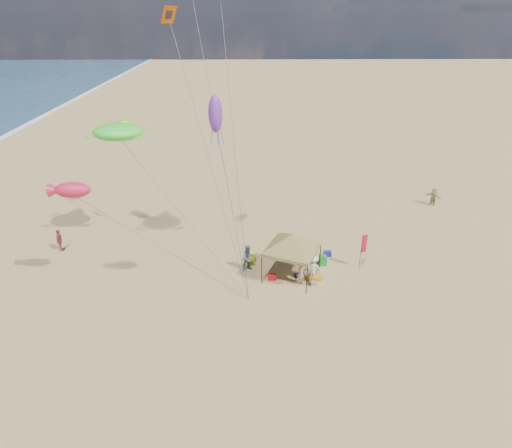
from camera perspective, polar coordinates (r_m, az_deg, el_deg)
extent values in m
plane|color=tan|center=(26.73, 0.10, -10.61)|extent=(280.00, 280.00, 0.00)
cylinder|color=black|center=(30.39, 2.95, -3.30)|extent=(0.06, 0.06, 2.03)
cylinder|color=black|center=(29.65, 8.50, -4.42)|extent=(0.06, 0.06, 2.03)
cylinder|color=black|center=(27.96, 0.76, -6.19)|extent=(0.06, 0.06, 2.03)
cylinder|color=black|center=(27.15, 6.78, -7.52)|extent=(0.06, 0.06, 2.03)
cube|color=olive|center=(28.15, 4.84, -3.33)|extent=(4.15, 4.15, 0.24)
pyramid|color=olive|center=(27.59, 4.93, -1.28)|extent=(5.64, 5.64, 1.02)
cylinder|color=black|center=(30.18, 13.78, -3.63)|extent=(0.04, 0.04, 2.69)
cube|color=red|center=(29.97, 14.23, -2.55)|extent=(0.38, 0.13, 1.34)
cube|color=red|center=(28.83, 2.12, -7.05)|extent=(0.54, 0.38, 0.38)
cube|color=#21139B|center=(31.80, 9.48, -3.92)|extent=(0.54, 0.38, 0.38)
cylinder|color=#0D133B|center=(29.18, 5.82, -6.75)|extent=(0.69, 0.54, 0.36)
cylinder|color=orange|center=(31.90, 1.85, -3.44)|extent=(0.54, 0.69, 0.36)
cube|color=#198921|center=(30.65, 8.88, -4.79)|extent=(0.50, 0.50, 0.70)
cube|color=#B7CF17|center=(30.65, -0.63, -4.42)|extent=(0.50, 0.50, 0.70)
cube|color=slate|center=(28.53, 7.69, -7.83)|extent=(0.34, 0.30, 0.28)
cube|color=orange|center=(29.03, 7.87, -7.03)|extent=(0.90, 0.50, 0.24)
imported|color=tan|center=(28.02, 5.97, -6.47)|extent=(0.80, 0.80, 1.87)
imported|color=#3E4A55|center=(29.37, -1.00, -4.55)|extent=(1.17, 1.08, 1.93)
imported|color=silver|center=(28.56, 7.55, -5.82)|extent=(1.26, 0.76, 1.91)
imported|color=#AC4342|center=(34.96, -24.69, -1.96)|extent=(0.53, 1.05, 1.72)
imported|color=tan|center=(42.40, 22.56, 3.36)|extent=(1.44, 1.45, 1.67)
ellipsoid|color=#3EEC32|center=(31.01, -17.90, 11.58)|extent=(3.72, 3.17, 1.11)
ellipsoid|color=#D91C43|center=(26.54, -23.26, 4.19)|extent=(2.24, 1.48, 0.91)
ellipsoid|color=purple|center=(29.89, -5.43, 14.38)|extent=(1.16, 1.16, 2.53)
cube|color=#C04700|center=(30.03, -11.53, 25.64)|extent=(1.02, 1.14, 0.98)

